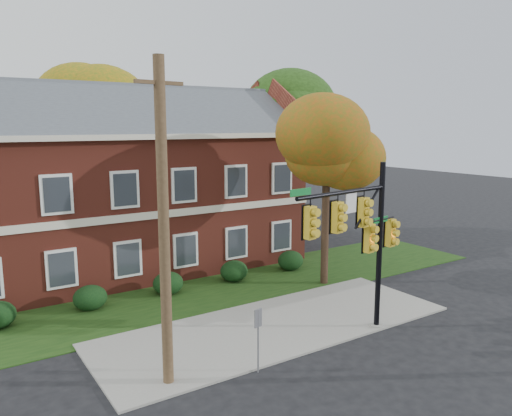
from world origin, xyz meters
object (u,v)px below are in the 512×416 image
utility_pole (164,226)px  sign_post (258,330)px  apartment_building (125,176)px  hedge_far_right (291,261)px  hedge_right (234,271)px  hedge_left (90,298)px  traffic_signal (362,231)px  tree_far_rear (103,106)px  tree_near_right (333,146)px  tree_right_rear (288,117)px  hedge_center (168,283)px

utility_pole → sign_post: size_ratio=4.57×
apartment_building → hedge_far_right: bearing=-36.9°
hedge_right → hedge_far_right: same height
hedge_left → traffic_signal: bearing=-47.2°
hedge_far_right → hedge_left: bearing=180.0°
hedge_far_right → hedge_right: bearing=180.0°
tree_far_rear → tree_near_right: bearing=-69.7°
tree_near_right → hedge_far_right: bearing=94.5°
hedge_left → hedge_right: 7.00m
apartment_building → hedge_far_right: 9.82m
tree_right_rear → traffic_signal: (-7.34, -14.19, -4.19)m
hedge_far_right → sign_post: size_ratio=0.67×
apartment_building → utility_pole: apartment_building is taller
hedge_right → sign_post: bearing=-116.2°
tree_near_right → tree_right_rear: bearing=65.4°
apartment_building → tree_far_rear: 8.84m
utility_pole → tree_far_rear: bearing=69.5°
traffic_signal → sign_post: size_ratio=3.03×
hedge_far_right → tree_right_rear: tree_right_rear is taller
apartment_building → tree_far_rear: (1.34, 7.84, 3.86)m
traffic_signal → utility_pole: utility_pole is taller
apartment_building → tree_right_rear: 11.77m
hedge_far_right → tree_near_right: bearing=-85.5°
apartment_building → traffic_signal: size_ratio=2.97×
tree_right_rear → apartment_building: bearing=-175.7°
hedge_left → sign_post: sign_post is taller
tree_near_right → utility_pole: bearing=-156.3°
hedge_right → sign_post: sign_post is taller
hedge_center → hedge_right: 3.50m
hedge_far_right → tree_right_rear: bearing=54.8°
apartment_building → utility_pole: bearing=-104.2°
apartment_building → tree_near_right: (7.22, -8.09, 1.68)m
tree_near_right → traffic_signal: size_ratio=1.35×
tree_near_right → tree_right_rear: (4.09, 8.95, 1.45)m
tree_near_right → tree_right_rear: size_ratio=0.81×
traffic_signal → utility_pole: bearing=166.1°
hedge_left → hedge_far_right: size_ratio=1.00×
apartment_building → hedge_far_right: size_ratio=13.43×
utility_pole → sign_post: 4.40m
hedge_right → sign_post: 9.31m
apartment_building → hedge_center: 6.89m
tree_near_right → traffic_signal: 6.75m
apartment_building → tree_near_right: apartment_building is taller
hedge_left → hedge_center: size_ratio=1.00×
hedge_right → hedge_left: bearing=180.0°
sign_post → hedge_left: bearing=98.3°
hedge_left → utility_pole: 8.59m
tree_right_rear → tree_far_rear: (-9.97, 6.98, 0.72)m
hedge_far_right → utility_pole: bearing=-144.0°
tree_near_right → utility_pole: utility_pole is taller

